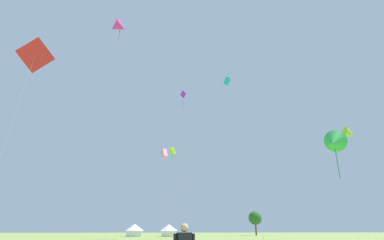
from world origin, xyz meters
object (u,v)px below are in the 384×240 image
(kite_green_delta, at_px, (334,142))
(tree_distant_left, at_px, (255,218))
(kite_cyan_box, at_px, (227,82))
(kite_lime_box, at_px, (173,151))
(kite_purple_diamond, at_px, (183,101))
(kite_magenta_delta, at_px, (120,27))
(festival_tent_left, at_px, (135,230))
(kite_red_diamond, at_px, (35,56))
(kite_lime_delta, at_px, (349,134))
(festival_tent_right, at_px, (169,230))
(kite_pink_box, at_px, (164,154))

(kite_green_delta, relative_size, tree_distant_left, 1.62)
(kite_cyan_box, xyz_separation_m, kite_lime_box, (-11.80, -0.25, -16.41))
(kite_cyan_box, bearing_deg, kite_purple_diamond, -151.91)
(kite_magenta_delta, relative_size, kite_purple_diamond, 1.34)
(kite_lime_box, relative_size, kite_magenta_delta, 0.47)
(festival_tent_left, bearing_deg, kite_cyan_box, -48.89)
(kite_magenta_delta, bearing_deg, kite_red_diamond, -96.71)
(kite_lime_delta, relative_size, festival_tent_left, 4.06)
(kite_lime_box, distance_m, kite_magenta_delta, 25.08)
(kite_lime_box, height_order, kite_purple_diamond, kite_purple_diamond)
(festival_tent_right, bearing_deg, kite_purple_diamond, -88.46)
(kite_magenta_delta, height_order, kite_pink_box, kite_magenta_delta)
(kite_lime_box, relative_size, kite_green_delta, 1.50)
(kite_cyan_box, bearing_deg, kite_magenta_delta, -149.47)
(kite_pink_box, height_order, festival_tent_right, kite_pink_box)
(kite_cyan_box, distance_m, kite_green_delta, 37.55)
(kite_cyan_box, xyz_separation_m, tree_distant_left, (15.63, 34.07, -27.57))
(kite_cyan_box, height_order, kite_lime_delta, kite_cyan_box)
(kite_cyan_box, xyz_separation_m, kite_red_diamond, (-24.83, -35.18, -17.97))
(kite_red_diamond, height_order, kite_purple_diamond, kite_purple_diamond)
(kite_green_delta, distance_m, kite_pink_box, 41.32)
(kite_green_delta, relative_size, festival_tent_right, 2.49)
(kite_green_delta, relative_size, kite_lime_delta, 0.60)
(kite_magenta_delta, distance_m, festival_tent_right, 50.01)
(kite_green_delta, bearing_deg, kite_cyan_box, 95.81)
(festival_tent_left, xyz_separation_m, festival_tent_right, (8.53, 0.00, -0.04))
(kite_cyan_box, bearing_deg, festival_tent_right, 116.22)
(kite_lime_delta, height_order, festival_tent_right, kite_lime_delta)
(kite_cyan_box, distance_m, kite_purple_diamond, 14.01)
(kite_red_diamond, xyz_separation_m, kite_lime_delta, (43.86, 24.45, 3.09))
(kite_lime_box, height_order, festival_tent_right, kite_lime_box)
(tree_distant_left, bearing_deg, kite_lime_box, -128.64)
(kite_cyan_box, bearing_deg, kite_red_diamond, -125.21)
(kite_green_delta, relative_size, festival_tent_left, 2.44)
(festival_tent_right, height_order, tree_distant_left, tree_distant_left)
(kite_purple_diamond, relative_size, festival_tent_left, 5.79)
(festival_tent_left, bearing_deg, kite_lime_box, -71.07)
(kite_cyan_box, height_order, festival_tent_left, kite_cyan_box)
(kite_green_delta, bearing_deg, festival_tent_right, 105.09)
(kite_green_delta, xyz_separation_m, kite_lime_delta, (15.99, 19.09, 7.73))
(tree_distant_left, bearing_deg, kite_magenta_delta, -128.75)
(kite_lime_box, bearing_deg, kite_green_delta, -63.36)
(kite_magenta_delta, bearing_deg, kite_cyan_box, 30.53)
(festival_tent_right, distance_m, tree_distant_left, 29.30)
(kite_red_diamond, xyz_separation_m, tree_distant_left, (40.46, 69.25, -9.60))
(kite_cyan_box, xyz_separation_m, kite_pink_box, (-13.20, 7.40, -15.01))
(kite_lime_delta, bearing_deg, kite_pink_box, 150.64)
(kite_cyan_box, bearing_deg, festival_tent_left, 131.11)
(kite_purple_diamond, relative_size, festival_tent_right, 5.92)
(kite_red_diamond, height_order, kite_pink_box, kite_pink_box)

